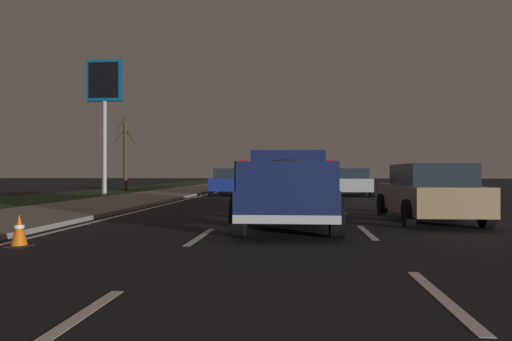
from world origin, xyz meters
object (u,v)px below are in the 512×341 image
at_px(sedan_silver, 351,182).
at_px(sedan_green, 291,180).
at_px(pickup_truck, 288,186).
at_px(bare_tree_far, 125,154).
at_px(gas_price_sign, 104,93).
at_px(sedan_blue, 231,181).
at_px(traffic_cone_near, 19,231).
at_px(sedan_tan, 429,192).

bearing_deg(sedan_silver, sedan_green, 43.65).
bearing_deg(pickup_truck, bare_tree_far, 30.39).
bearing_deg(bare_tree_far, gas_price_sign, -165.58).
height_order(sedan_silver, sedan_blue, same).
xyz_separation_m(gas_price_sign, traffic_cone_near, (-15.49, -5.23, -5.19)).
height_order(sedan_blue, traffic_cone_near, sedan_blue).
xyz_separation_m(pickup_truck, traffic_cone_near, (-3.50, 4.68, -0.70)).
height_order(sedan_silver, sedan_tan, same).
bearing_deg(sedan_tan, traffic_cone_near, 120.35).
bearing_deg(sedan_tan, sedan_green, 12.67).
xyz_separation_m(sedan_tan, traffic_cone_near, (-4.92, 8.41, -0.50)).
relative_size(bare_tree_far, traffic_cone_near, 9.10).
bearing_deg(traffic_cone_near, sedan_tan, -59.65).
distance_m(sedan_green, bare_tree_far, 12.26).
relative_size(pickup_truck, sedan_blue, 1.22).
relative_size(sedan_tan, traffic_cone_near, 7.66).
bearing_deg(sedan_silver, traffic_cone_near, 156.96).
height_order(sedan_green, gas_price_sign, gas_price_sign).
xyz_separation_m(pickup_truck, sedan_silver, (15.20, -3.27, -0.20)).
height_order(pickup_truck, sedan_blue, pickup_truck).
distance_m(sedan_blue, sedan_green, 4.95).
distance_m(sedan_tan, bare_tree_far, 25.04).
xyz_separation_m(sedan_silver, sedan_green, (3.62, 3.45, 0.00)).
distance_m(sedan_tan, gas_price_sign, 17.88).
bearing_deg(traffic_cone_near, sedan_silver, -23.04).
bearing_deg(sedan_blue, pickup_truck, -166.59).
relative_size(sedan_tan, bare_tree_far, 0.84).
distance_m(pickup_truck, sedan_blue, 15.71).
bearing_deg(pickup_truck, sedan_tan, -69.07).
bearing_deg(pickup_truck, sedan_green, 0.54).
xyz_separation_m(sedan_tan, sedan_blue, (13.85, 7.37, 0.00)).
bearing_deg(gas_price_sign, sedan_green, -54.96).
bearing_deg(sedan_blue, gas_price_sign, 117.68).
height_order(sedan_tan, sedan_green, same).
xyz_separation_m(sedan_silver, bare_tree_far, (5.51, 15.42, 1.87)).
distance_m(sedan_silver, bare_tree_far, 16.48).
height_order(sedan_blue, gas_price_sign, gas_price_sign).
bearing_deg(sedan_blue, sedan_tan, -151.97).
height_order(sedan_silver, bare_tree_far, bare_tree_far).
distance_m(sedan_blue, gas_price_sign, 8.48).
height_order(sedan_tan, gas_price_sign, gas_price_sign).
distance_m(sedan_green, traffic_cone_near, 22.77).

